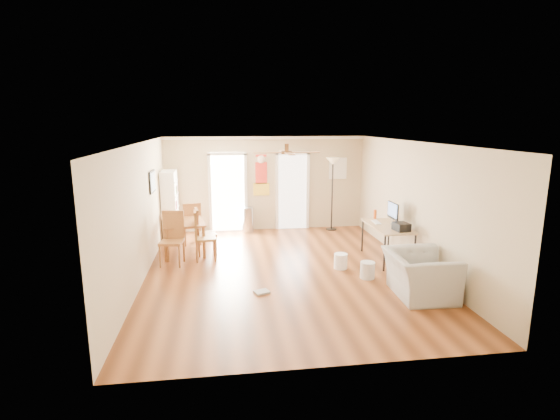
{
  "coord_description": "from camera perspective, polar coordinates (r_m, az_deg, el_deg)",
  "views": [
    {
      "loc": [
        -1.21,
        -8.13,
        2.99
      ],
      "look_at": [
        0.0,
        0.6,
        1.15
      ],
      "focal_mm": 27.18,
      "sensor_mm": 36.0,
      "label": 1
    }
  ],
  "objects": [
    {
      "name": "ac_grille",
      "position": [
        12.12,
        7.8,
        5.58
      ],
      "size": [
        0.5,
        0.04,
        0.6
      ],
      "primitive_type": "cube",
      "color": "white",
      "rests_on": "wall_back"
    },
    {
      "name": "bathroom_doorway",
      "position": [
        11.94,
        1.67,
        2.44
      ],
      "size": [
        0.8,
        0.1,
        2.1
      ],
      "primitive_type": null,
      "color": "white",
      "rests_on": "wall_back"
    },
    {
      "name": "framed_poster",
      "position": [
        9.73,
        -16.81,
        3.67
      ],
      "size": [
        0.04,
        0.66,
        0.48
      ],
      "primitive_type": "cube",
      "color": "black",
      "rests_on": "wall_left"
    },
    {
      "name": "dining_chair_right_b",
      "position": [
        9.44,
        -10.01,
        -3.39
      ],
      "size": [
        0.48,
        0.48,
        1.09
      ],
      "primitive_type": null,
      "rotation": [
        0.0,
        0.0,
        1.64
      ],
      "color": "olive",
      "rests_on": "floor"
    },
    {
      "name": "printer",
      "position": [
        9.13,
        16.01,
        -2.17
      ],
      "size": [
        0.31,
        0.35,
        0.17
      ],
      "primitive_type": "cube",
      "rotation": [
        0.0,
        0.0,
        0.13
      ],
      "color": "black",
      "rests_on": "computer_desk"
    },
    {
      "name": "wall_front",
      "position": [
        5.07,
        6.43,
        -7.74
      ],
      "size": [
        5.5,
        0.04,
        2.6
      ],
      "primitive_type": null,
      "color": "beige",
      "rests_on": "floor"
    },
    {
      "name": "torchiere_lamp",
      "position": [
        11.86,
        7.03,
        2.11
      ],
      "size": [
        0.39,
        0.39,
        2.03
      ],
      "primitive_type": null,
      "rotation": [
        0.0,
        0.0,
        0.01
      ],
      "color": "black",
      "rests_on": "floor"
    },
    {
      "name": "floor_cloth",
      "position": [
        7.69,
        -2.48,
        -10.96
      ],
      "size": [
        0.31,
        0.28,
        0.04
      ],
      "primitive_type": "cube",
      "rotation": [
        0.0,
        0.0,
        0.36
      ],
      "color": "#A09F9B",
      "rests_on": "floor"
    },
    {
      "name": "wall_decal",
      "position": [
        11.75,
        -2.54,
        4.74
      ],
      "size": [
        0.46,
        0.03,
        1.1
      ],
      "primitive_type": "cube",
      "color": "red",
      "rests_on": "wall_back"
    },
    {
      "name": "bookshelf",
      "position": [
        11.31,
        -14.57,
        0.66
      ],
      "size": [
        0.43,
        0.83,
        1.76
      ],
      "primitive_type": null,
      "rotation": [
        0.0,
        0.0,
        0.1
      ],
      "color": "white",
      "rests_on": "floor"
    },
    {
      "name": "wall_left",
      "position": [
        8.44,
        -18.23,
        -0.35
      ],
      "size": [
        0.04,
        7.0,
        2.6
      ],
      "primitive_type": null,
      "color": "beige",
      "rests_on": "floor"
    },
    {
      "name": "dining_chair_near",
      "position": [
        9.24,
        -14.4,
        -3.82
      ],
      "size": [
        0.53,
        0.53,
        1.12
      ],
      "primitive_type": null,
      "rotation": [
        0.0,
        0.0,
        -0.15
      ],
      "color": "#A36134",
      "rests_on": "floor"
    },
    {
      "name": "computer_desk",
      "position": [
        9.6,
        14.17,
        -4.31
      ],
      "size": [
        0.73,
        1.45,
        0.78
      ],
      "primitive_type": null,
      "color": "tan",
      "rests_on": "floor"
    },
    {
      "name": "orange_bottle",
      "position": [
        10.09,
        12.66,
        -0.56
      ],
      "size": [
        0.08,
        0.08,
        0.21
      ],
      "primitive_type": "cylinder",
      "rotation": [
        0.0,
        0.0,
        -0.13
      ],
      "color": "#CF5012",
      "rests_on": "computer_desk"
    },
    {
      "name": "armchair",
      "position": [
        7.82,
        18.28,
        -8.28
      ],
      "size": [
        1.09,
        1.23,
        0.77
      ],
      "primitive_type": "imported",
      "rotation": [
        0.0,
        0.0,
        1.53
      ],
      "color": "#A7A6A2",
      "rests_on": "floor"
    },
    {
      "name": "dining_table",
      "position": [
        10.21,
        -12.93,
        -3.32
      ],
      "size": [
        1.16,
        1.65,
        0.76
      ],
      "primitive_type": null,
      "rotation": [
        0.0,
        0.0,
        0.17
      ],
      "color": "#9C6932",
      "rests_on": "floor"
    },
    {
      "name": "floor",
      "position": [
        8.75,
        0.55,
        -8.2
      ],
      "size": [
        7.0,
        7.0,
        0.0
      ],
      "primitive_type": "plane",
      "color": "brown",
      "rests_on": "ground"
    },
    {
      "name": "wastebasket_b",
      "position": [
        8.49,
        11.69,
        -7.92
      ],
      "size": [
        0.29,
        0.29,
        0.33
      ],
      "primitive_type": "cylinder",
      "rotation": [
        0.0,
        0.0,
        0.02
      ],
      "color": "silver",
      "rests_on": "floor"
    },
    {
      "name": "wastebasket_a",
      "position": [
        8.93,
        8.17,
        -6.83
      ],
      "size": [
        0.32,
        0.32,
        0.32
      ],
      "primitive_type": "cylinder",
      "rotation": [
        0.0,
        0.0,
        0.18
      ],
      "color": "white",
      "rests_on": "floor"
    },
    {
      "name": "crown_molding",
      "position": [
        8.23,
        0.58,
        8.8
      ],
      "size": [
        5.5,
        7.0,
        0.08
      ],
      "primitive_type": null,
      "color": "white",
      "rests_on": "wall_back"
    },
    {
      "name": "ceiling_fan",
      "position": [
        7.94,
        0.9,
        7.75
      ],
      "size": [
        1.24,
        1.24,
        0.2
      ],
      "primitive_type": null,
      "color": "#593819",
      "rests_on": "ceiling"
    },
    {
      "name": "imac",
      "position": [
        9.55,
        14.95,
        -0.48
      ],
      "size": [
        0.08,
        0.53,
        0.5
      ],
      "primitive_type": null,
      "rotation": [
        0.0,
        0.0,
        -0.01
      ],
      "color": "black",
      "rests_on": "computer_desk"
    },
    {
      "name": "dining_chair_right_a",
      "position": [
        9.83,
        -9.92,
        -2.88
      ],
      "size": [
        0.51,
        0.51,
        1.06
      ],
      "primitive_type": null,
      "rotation": [
        0.0,
        0.0,
        1.74
      ],
      "color": "olive",
      "rests_on": "floor"
    },
    {
      "name": "keyboard",
      "position": [
        9.74,
        12.82,
        -1.59
      ],
      "size": [
        0.15,
        0.4,
        0.01
      ],
      "primitive_type": "cube",
      "rotation": [
        0.0,
        0.0,
        -0.07
      ],
      "color": "silver",
      "rests_on": "computer_desk"
    },
    {
      "name": "wall_right",
      "position": [
        9.2,
        17.76,
        0.64
      ],
      "size": [
        0.04,
        7.0,
        2.6
      ],
      "primitive_type": null,
      "color": "beige",
      "rests_on": "floor"
    },
    {
      "name": "ceiling",
      "position": [
        8.23,
        0.58,
        9.08
      ],
      "size": [
        5.5,
        7.0,
        0.0
      ],
      "primitive_type": null,
      "color": "silver",
      "rests_on": "floor"
    },
    {
      "name": "dining_chair_far",
      "position": [
        10.72,
        -11.83,
        -1.75
      ],
      "size": [
        0.51,
        0.51,
        1.05
      ],
      "primitive_type": null,
      "rotation": [
        0.0,
        0.0,
        3.35
      ],
      "color": "#A07033",
      "rests_on": "floor"
    },
    {
      "name": "wall_back",
      "position": [
        11.81,
        -1.94,
        3.56
      ],
      "size": [
        5.5,
        0.04,
        2.6
      ],
      "primitive_type": null,
      "color": "beige",
      "rests_on": "floor"
    },
    {
      "name": "trash_can",
      "position": [
        11.7,
        -4.38,
        -1.3
      ],
      "size": [
        0.38,
        0.38,
        0.69
      ],
      "primitive_type": "cylinder",
      "rotation": [
        0.0,
        0.0,
        -0.19
      ],
      "color": "#ADADAF",
      "rests_on": "floor"
    },
    {
      "name": "kitchen_doorway",
      "position": [
        11.78,
        -7.01,
        2.22
      ],
      "size": [
        0.9,
        0.1,
        2.1
      ],
      "primitive_type": null,
      "color": "white",
      "rests_on": "wall_back"
    }
  ]
}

